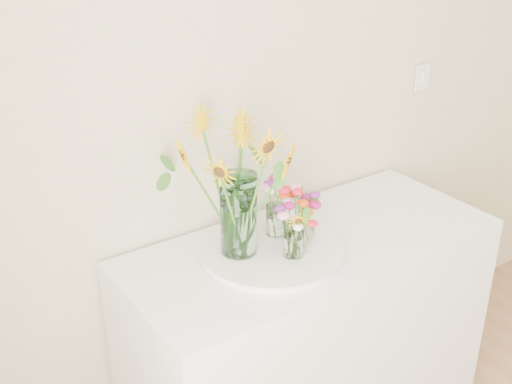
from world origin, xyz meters
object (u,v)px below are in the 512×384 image
mason_jar (238,215)px  small_vase_c (276,220)px  small_vase_a (294,241)px  small_vase_b (303,224)px  counter (308,340)px  tray (271,252)px

mason_jar → small_vase_c: size_ratio=2.42×
small_vase_a → small_vase_b: 0.13m
counter → tray: tray is taller
small_vase_c → tray: bearing=-134.4°
small_vase_b → tray: bearing=177.1°
small_vase_b → counter: bearing=3.2°
mason_jar → small_vase_b: mason_jar is taller
counter → mason_jar: size_ratio=4.82×
counter → small_vase_c: bearing=146.3°
small_vase_c → small_vase_b: bearing=-50.6°
tray → small_vase_a: size_ratio=3.99×
counter → small_vase_a: size_ratio=11.60×
small_vase_a → small_vase_b: small_vase_a is taller
mason_jar → small_vase_a: bearing=-42.6°
mason_jar → small_vase_c: mason_jar is taller
counter → small_vase_b: 0.54m
tray → small_vase_c: (0.07, 0.07, 0.07)m
tray → small_vase_c: bearing=45.6°
mason_jar → small_vase_b: bearing=-11.9°
small_vase_a → small_vase_c: bearing=76.2°
mason_jar → small_vase_a: 0.21m
small_vase_b → small_vase_c: (-0.06, 0.08, 0.00)m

